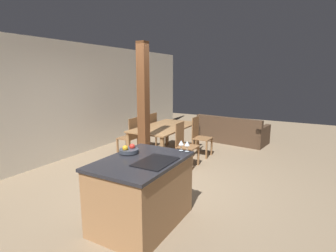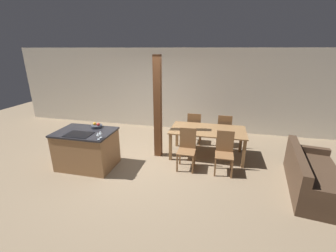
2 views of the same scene
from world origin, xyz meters
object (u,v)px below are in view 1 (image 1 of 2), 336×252
wine_glass_middle (181,143)px  dining_chair_far_right (149,130)px  dining_table (165,130)px  kitchen_island (142,192)px  dining_chair_near_right (199,136)px  dining_chair_near_left (184,144)px  couch (232,133)px  dining_chair_far_left (130,136)px  wine_glass_near (187,144)px  fruit_bowl (129,150)px  timber_post (144,111)px

wine_glass_middle → dining_chair_far_right: (2.57, 2.20, -0.52)m
wine_glass_middle → dining_table: bearing=34.6°
kitchen_island → dining_chair_near_right: (3.14, 0.47, 0.05)m
kitchen_island → dining_chair_near_left: size_ratio=1.37×
couch → dining_chair_far_left: bearing=63.1°
wine_glass_near → dining_table: wine_glass_near is taller
dining_chair_near_right → dining_chair_far_right: bearing=90.0°
kitchen_island → fruit_bowl: fruit_bowl is taller
couch → timber_post: timber_post is taller
kitchen_island → dining_chair_far_left: bearing=39.9°
kitchen_island → dining_chair_near_right: bearing=8.6°
wine_glass_middle → dining_chair_near_right: (2.57, 0.76, -0.52)m
fruit_bowl → dining_chair_near_left: bearing=4.7°
kitchen_island → dining_table: bearing=23.7°
fruit_bowl → dining_chair_near_right: bearing=3.4°
wine_glass_near → dining_chair_near_right: (2.57, 0.85, -0.52)m
dining_chair_near_left → dining_chair_near_right: size_ratio=1.00×
dining_table → couch: couch is taller
couch → timber_post: bearing=84.3°
dining_chair_near_left → kitchen_island: bearing=-168.3°
dining_chair_near_left → dining_chair_near_right: (0.85, 0.00, 0.00)m
couch → dining_chair_near_left: bearing=90.5°
timber_post → wine_glass_near: bearing=-124.1°
wine_glass_middle → timber_post: 1.56m
dining_chair_near_right → timber_post: 1.90m
kitchen_island → dining_chair_far_right: 3.68m
wine_glass_near → couch: bearing=7.0°
dining_table → dining_chair_far_left: 0.85m
dining_chair_far_right → dining_chair_near_right: bearing=90.0°
dining_chair_far_left → kitchen_island: bearing=39.9°
dining_chair_near_left → couch: 2.57m
fruit_bowl → timber_post: bearing=26.2°
couch → wine_glass_near: bearing=104.9°
dining_chair_far_left → wine_glass_middle: bearing=52.0°
wine_glass_near → timber_post: timber_post is taller
kitchen_island → dining_chair_near_left: (2.29, 0.47, 0.05)m
dining_chair_near_left → dining_chair_far_left: same height
kitchen_island → dining_table: kitchen_island is taller
fruit_bowl → timber_post: (1.33, 0.66, 0.34)m
dining_table → dining_chair_far_left: dining_chair_far_left is taller
dining_table → couch: (2.12, -1.05, -0.38)m
wine_glass_near → dining_table: bearing=36.3°
fruit_bowl → dining_table: size_ratio=0.14×
fruit_bowl → dining_chair_far_right: 3.44m
dining_table → dining_chair_far_right: dining_chair_far_right is taller
wine_glass_near → dining_chair_far_right: (2.57, 2.29, -0.52)m
dining_chair_far_right → couch: dining_chair_far_right is taller
timber_post → dining_chair_far_right: bearing=30.0°
dining_table → dining_chair_far_left: size_ratio=1.98×
wine_glass_near → timber_post: 1.63m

